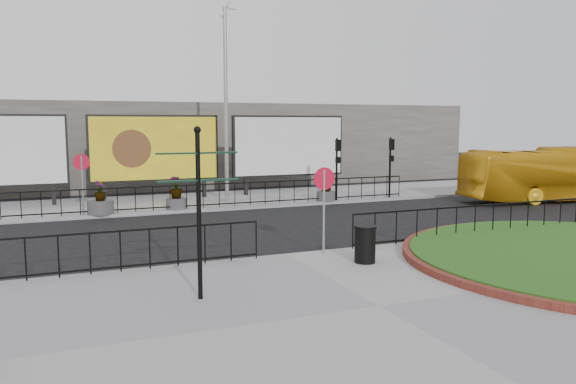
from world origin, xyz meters
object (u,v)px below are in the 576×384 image
billboard_mid (155,149)px  litter_bin (365,244)px  fingerpost_sign (199,196)px  bus (554,174)px  planter_b (176,196)px  planter_a (101,204)px  lamp_post (226,101)px  planter_c (326,190)px

billboard_mid → litter_bin: billboard_mid is taller
billboard_mid → fingerpost_sign: (-1.75, -16.10, -0.28)m
bus → planter_b: bearing=86.3°
billboard_mid → planter_a: 5.00m
lamp_post → planter_b: size_ratio=6.42×
billboard_mid → litter_bin: 15.17m
litter_bin → planter_b: planter_b is taller
planter_b → lamp_post: bearing=27.7°
fingerpost_sign → planter_b: 12.98m
fingerpost_sign → lamp_post: bearing=74.8°
planter_b → billboard_mid: bearing=95.1°
billboard_mid → planter_c: (7.43, -3.57, -1.94)m
litter_bin → planter_a: bearing=117.9°
bus → litter_bin: bearing=124.8°
billboard_mid → planter_a: billboard_mid is taller
planter_a → lamp_post: bearing=15.3°
billboard_mid → planter_a: size_ratio=4.48×
billboard_mid → bus: billboard_mid is taller
billboard_mid → planter_b: 3.91m
billboard_mid → fingerpost_sign: 16.20m
billboard_mid → fingerpost_sign: billboard_mid is taller
bus → planter_a: bus is taller
billboard_mid → lamp_post: bearing=-33.3°
litter_bin → planter_c: planter_c is taller
bus → planter_a: size_ratio=6.85×
lamp_post → planter_a: bearing=-164.7°
planter_c → planter_b: bearing=178.6°
litter_bin → bus: 16.87m
fingerpost_sign → planter_b: bearing=84.3°
planter_a → planter_c: size_ratio=0.98×
litter_bin → planter_a: size_ratio=0.72×
lamp_post → planter_a: size_ratio=6.66×
billboard_mid → bus: size_ratio=0.65×
litter_bin → planter_c: 11.98m
lamp_post → bus: 16.38m
litter_bin → lamp_post: bearing=90.2°
fingerpost_sign → bus: bearing=27.6°
billboard_mid → planter_c: bearing=-25.7°
planter_c → lamp_post: bearing=160.1°
fingerpost_sign → bus: fingerpost_sign is taller
lamp_post → planter_c: (4.43, -1.60, -4.17)m
bus → planter_b: 18.24m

